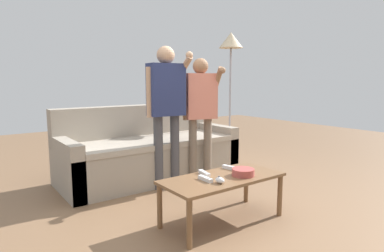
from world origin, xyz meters
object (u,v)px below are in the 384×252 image
couch (149,153)px  game_remote_wand_near (204,173)px  snack_bowl (243,172)px  game_remote_nunchuk (220,180)px  player_center (166,100)px  coffee_table (223,182)px  game_remote_wand_far (230,168)px  floor_lamp (231,50)px  game_remote_wand_spare (205,179)px  player_right (200,105)px

couch → game_remote_wand_near: size_ratio=13.04×
snack_bowl → game_remote_nunchuk: (-0.29, -0.04, -0.01)m
couch → player_center: size_ratio=1.38×
coffee_table → snack_bowl: size_ratio=5.53×
couch → game_remote_wand_far: 1.39m
game_remote_nunchuk → floor_lamp: bearing=45.5°
player_center → game_remote_wand_near: player_center is taller
game_remote_wand_far → coffee_table: bearing=-147.9°
couch → player_center: (-0.04, -0.48, 0.67)m
snack_bowl → floor_lamp: size_ratio=0.10×
game_remote_wand_far → game_remote_nunchuk: bearing=-144.1°
couch → coffee_table: 1.52m
floor_lamp → game_remote_wand_spare: floor_lamp is taller
game_remote_wand_near → player_center: bearing=78.2°
player_center → game_remote_wand_near: bearing=-101.8°
game_remote_wand_near → game_remote_wand_spare: same height
game_remote_wand_near → game_remote_wand_far: 0.30m
coffee_table → game_remote_nunchuk: game_remote_nunchuk is taller
floor_lamp → game_remote_wand_near: bearing=-138.3°
player_right → snack_bowl: bearing=-109.0°
player_right → player_center: bearing=174.1°
couch → game_remote_wand_spare: bearing=-101.8°
floor_lamp → game_remote_wand_spare: size_ratio=11.95×
coffee_table → snack_bowl: 0.19m
player_right → game_remote_nunchuk: bearing=-120.8°
floor_lamp → game_remote_wand_spare: 2.65m
coffee_table → game_remote_nunchuk: bearing=-138.9°
floor_lamp → player_right: (-1.02, -0.60, -0.72)m
game_remote_wand_spare → snack_bowl: bearing=-12.9°
coffee_table → floor_lamp: size_ratio=0.56×
game_remote_wand_spare → game_remote_wand_near: bearing=55.1°
snack_bowl → game_remote_wand_spare: size_ratio=1.21×
coffee_table → snack_bowl: snack_bowl is taller
player_right → game_remote_wand_far: player_right is taller
snack_bowl → floor_lamp: (1.38, 1.67, 1.21)m
floor_lamp → game_remote_wand_near: (-1.64, -1.46, -1.22)m
snack_bowl → game_remote_wand_near: bearing=140.7°
coffee_table → game_remote_wand_near: 0.17m
couch → game_remote_wand_spare: (-0.32, -1.51, 0.10)m
couch → floor_lamp: floor_lamp is taller
game_remote_nunchuk → snack_bowl: bearing=7.6°
floor_lamp → game_remote_wand_near: 2.51m
player_right → player_center: (-0.43, 0.04, 0.07)m
game_remote_wand_spare → game_remote_wand_far: bearing=18.2°
player_right → game_remote_wand_far: size_ratio=8.50×
coffee_table → game_remote_wand_far: (0.21, 0.13, 0.06)m
coffee_table → couch: bearing=85.0°
player_center → game_remote_wand_near: 1.08m
game_remote_nunchuk → game_remote_wand_near: bearing=80.9°
game_remote_nunchuk → game_remote_wand_spare: bearing=113.3°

